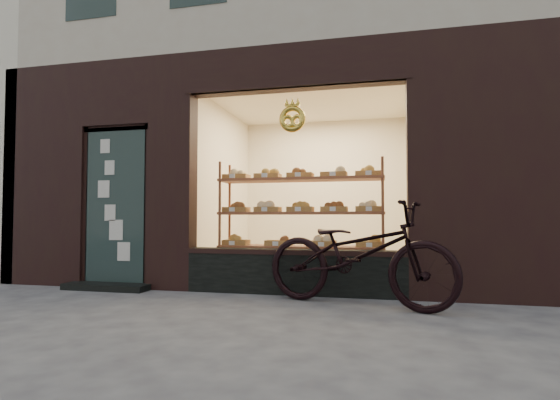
# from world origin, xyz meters

# --- Properties ---
(ground) EXTENTS (90.00, 90.00, 0.00)m
(ground) POSITION_xyz_m (0.00, 0.00, 0.00)
(ground) COLOR #414045
(display_shelf) EXTENTS (2.20, 0.45, 1.70)m
(display_shelf) POSITION_xyz_m (0.45, 2.55, 0.89)
(display_shelf) COLOR brown
(display_shelf) RESTS_ON ground
(bicycle) EXTENTS (2.24, 1.34, 1.11)m
(bicycle) POSITION_xyz_m (1.25, 1.57, 0.55)
(bicycle) COLOR black
(bicycle) RESTS_ON ground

